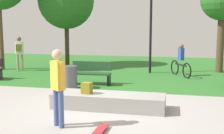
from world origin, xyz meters
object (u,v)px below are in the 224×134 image
at_px(concrete_ledge, 108,101).
at_px(pedestrian_with_backpack, 19,50).
at_px(skater_performing_trick, 58,82).
at_px(park_bench_far_right, 91,73).
at_px(trash_bin, 70,77).
at_px(lamp_post, 151,18).
at_px(cyclist_on_bicycle, 181,63).
at_px(tree_young_birch, 66,1).
at_px(tree_leaning_ash, 223,0).
at_px(skateboard_by_ledge, 100,130).
at_px(backpack_on_ledge, 87,88).

xyz_separation_m(concrete_ledge, pedestrian_with_backpack, (-6.07, 5.71, 0.86)).
xyz_separation_m(skater_performing_trick, park_bench_far_right, (-0.65, 4.79, -0.58)).
bearing_deg(trash_bin, skater_performing_trick, -72.67).
bearing_deg(park_bench_far_right, trash_bin, -120.46).
xyz_separation_m(lamp_post, trash_bin, (-2.59, -4.30, -2.24)).
height_order(park_bench_far_right, lamp_post, lamp_post).
bearing_deg(cyclist_on_bicycle, trash_bin, -137.71).
relative_size(tree_young_birch, pedestrian_with_backpack, 3.01).
bearing_deg(tree_leaning_ash, skateboard_by_ledge, -111.93).
distance_m(pedestrian_with_backpack, cyclist_on_bicycle, 8.15).
xyz_separation_m(concrete_ledge, skater_performing_trick, (-0.78, -1.69, 0.85)).
relative_size(concrete_ledge, lamp_post, 0.72).
xyz_separation_m(skateboard_by_ledge, tree_young_birch, (-4.62, 9.97, 3.65)).
height_order(tree_leaning_ash, trash_bin, tree_leaning_ash).
bearing_deg(pedestrian_with_backpack, skateboard_by_ledge, -50.23).
xyz_separation_m(skateboard_by_ledge, pedestrian_with_backpack, (-6.31, 7.59, 1.00)).
bearing_deg(concrete_ledge, cyclist_on_bicycle, 70.47).
height_order(skater_performing_trick, tree_leaning_ash, tree_leaning_ash).
distance_m(concrete_ledge, backpack_on_ledge, 0.71).
relative_size(concrete_ledge, skateboard_by_ledge, 3.93).
bearing_deg(cyclist_on_bicycle, pedestrian_with_backpack, -178.99).
xyz_separation_m(skater_performing_trick, cyclist_on_bicycle, (2.85, 7.54, -0.43)).
height_order(tree_young_birch, tree_leaning_ash, tree_young_birch).
bearing_deg(tree_young_birch, trash_bin, -68.03).
height_order(backpack_on_ledge, skateboard_by_ledge, backpack_on_ledge).
distance_m(lamp_post, pedestrian_with_backpack, 6.91).
bearing_deg(skateboard_by_ledge, cyclist_on_bicycle, 76.70).
bearing_deg(backpack_on_ledge, trash_bin, 133.98).
height_order(trash_bin, cyclist_on_bicycle, cyclist_on_bicycle).
bearing_deg(cyclist_on_bicycle, tree_young_birch, 160.85).
xyz_separation_m(skateboard_by_ledge, tree_leaning_ash, (3.75, 9.31, 3.51)).
bearing_deg(lamp_post, skateboard_by_ledge, -92.48).
relative_size(tree_leaning_ash, cyclist_on_bicycle, 2.91).
bearing_deg(park_bench_far_right, tree_young_birch, 120.53).
relative_size(trash_bin, pedestrian_with_backpack, 0.49).
bearing_deg(concrete_ledge, skater_performing_trick, -114.76).
bearing_deg(park_bench_far_right, lamp_post, 58.76).
height_order(concrete_ledge, tree_young_birch, tree_young_birch).
xyz_separation_m(backpack_on_ledge, tree_young_birch, (-3.77, 8.19, 3.13)).
xyz_separation_m(backpack_on_ledge, pedestrian_with_backpack, (-5.46, 5.81, 0.49)).
relative_size(park_bench_far_right, tree_young_birch, 0.30).
height_order(skateboard_by_ledge, trash_bin, trash_bin).
bearing_deg(backpack_on_ledge, tree_leaning_ash, 71.20).
bearing_deg(skater_performing_trick, concrete_ledge, 65.24).
xyz_separation_m(concrete_ledge, lamp_post, (0.61, 6.46, 2.46)).
bearing_deg(tree_young_birch, skater_performing_trick, -69.83).
xyz_separation_m(backpack_on_ledge, skater_performing_trick, (-0.18, -1.59, 0.48)).
height_order(park_bench_far_right, pedestrian_with_backpack, pedestrian_with_backpack).
relative_size(backpack_on_ledge, tree_leaning_ash, 0.07).
height_order(tree_leaning_ash, pedestrian_with_backpack, tree_leaning_ash).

